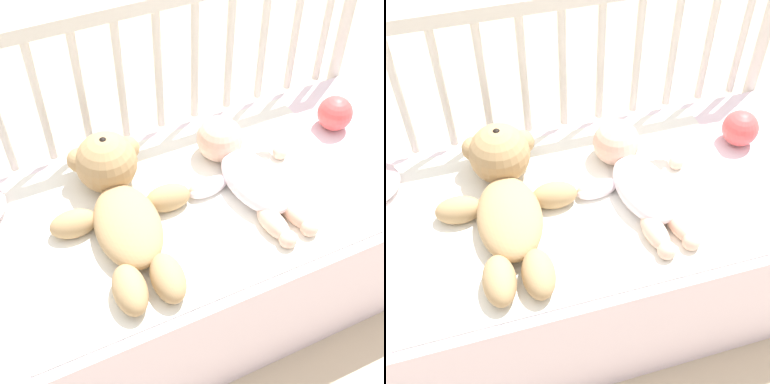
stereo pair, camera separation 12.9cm
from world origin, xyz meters
The scene contains 7 objects.
ground_plane centered at (0.00, 0.00, 0.00)m, with size 12.00×12.00×0.00m, color #C6B293.
crib_mattress centered at (0.00, 0.00, 0.22)m, with size 1.34×0.59×0.44m.
crib_rail centered at (0.00, 0.32, 0.60)m, with size 1.34×0.04×0.84m.
blanket centered at (-0.02, 0.00, 0.44)m, with size 0.89×0.54×0.01m.
teddy_bear centered at (-0.17, 0.04, 0.50)m, with size 0.35×0.50×0.16m.
baby centered at (0.16, 0.01, 0.48)m, with size 0.31×0.42×0.12m.
toy_ball centered at (0.50, 0.10, 0.49)m, with size 0.10×0.10×0.10m.
Camera 2 is at (-0.24, -0.84, 1.46)m, focal length 50.00 mm.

